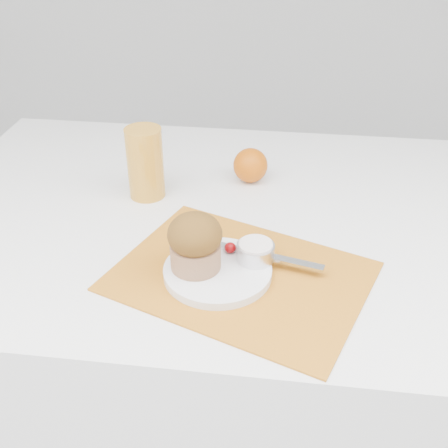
# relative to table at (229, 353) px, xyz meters

# --- Properties ---
(table) EXTENTS (1.20, 0.80, 0.75)m
(table) POSITION_rel_table_xyz_m (0.00, 0.00, 0.00)
(table) COLOR white
(table) RESTS_ON ground
(placemat) EXTENTS (0.47, 0.41, 0.00)m
(placemat) POSITION_rel_table_xyz_m (0.04, -0.19, 0.38)
(placemat) COLOR #C1701A
(placemat) RESTS_ON table
(plate) EXTENTS (0.22, 0.22, 0.01)m
(plate) POSITION_rel_table_xyz_m (0.00, -0.20, 0.39)
(plate) COLOR white
(plate) RESTS_ON placemat
(ramekin) EXTENTS (0.07, 0.07, 0.03)m
(ramekin) POSITION_rel_table_xyz_m (0.06, -0.16, 0.41)
(ramekin) COLOR silver
(ramekin) RESTS_ON plate
(cream) EXTENTS (0.06, 0.06, 0.01)m
(cream) POSITION_rel_table_xyz_m (0.06, -0.16, 0.42)
(cream) COLOR white
(cream) RESTS_ON ramekin
(raspberry_near) EXTENTS (0.02, 0.02, 0.02)m
(raspberry_near) POSITION_rel_table_xyz_m (0.02, -0.15, 0.40)
(raspberry_near) COLOR #5D0204
(raspberry_near) RESTS_ON plate
(raspberry_far) EXTENTS (0.02, 0.02, 0.02)m
(raspberry_far) POSITION_rel_table_xyz_m (0.05, -0.16, 0.40)
(raspberry_far) COLOR #560215
(raspberry_far) RESTS_ON plate
(butter_knife) EXTENTS (0.19, 0.06, 0.00)m
(butter_knife) POSITION_rel_table_xyz_m (0.08, -0.16, 0.39)
(butter_knife) COLOR #B5B9BF
(butter_knife) RESTS_ON plate
(orange) EXTENTS (0.07, 0.07, 0.07)m
(orange) POSITION_rel_table_xyz_m (0.03, 0.14, 0.41)
(orange) COLOR #C45606
(orange) RESTS_ON table
(juice_glass) EXTENTS (0.08, 0.08, 0.14)m
(juice_glass) POSITION_rel_table_xyz_m (-0.17, 0.05, 0.45)
(juice_glass) COLOR orange
(juice_glass) RESTS_ON table
(muffin) EXTENTS (0.09, 0.09, 0.10)m
(muffin) POSITION_rel_table_xyz_m (-0.03, -0.20, 0.44)
(muffin) COLOR #A4734F
(muffin) RESTS_ON plate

